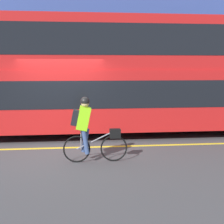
{
  "coord_description": "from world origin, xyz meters",
  "views": [
    {
      "loc": [
        0.51,
        -8.42,
        2.27
      ],
      "look_at": [
        1.45,
        0.3,
        1.0
      ],
      "focal_mm": 50.0,
      "sensor_mm": 36.0,
      "label": 1
    }
  ],
  "objects": [
    {
      "name": "cyclist_on_bike",
      "position": [
        0.73,
        -1.14,
        0.85
      ],
      "size": [
        1.55,
        0.32,
        1.58
      ],
      "color": "black",
      "rests_on": "ground_plane"
    },
    {
      "name": "road_center_line",
      "position": [
        0.0,
        0.25,
        0.0
      ],
      "size": [
        50.0,
        0.14,
        0.01
      ],
      "primitive_type": "cube",
      "color": "yellow",
      "rests_on": "ground_plane"
    },
    {
      "name": "ground_plane",
      "position": [
        0.0,
        0.0,
        0.0
      ],
      "size": [
        80.0,
        80.0,
        0.0
      ],
      "primitive_type": "plane",
      "color": "#424244"
    },
    {
      "name": "trash_bin",
      "position": [
        -2.38,
        5.14,
        0.59
      ],
      "size": [
        0.5,
        0.5,
        0.97
      ],
      "color": "#515156",
      "rests_on": "sidewalk_curb"
    },
    {
      "name": "sidewalk_curb",
      "position": [
        0.0,
        5.22,
        0.05
      ],
      "size": [
        60.0,
        1.76,
        0.1
      ],
      "color": "#A8A399",
      "rests_on": "ground_plane"
    },
    {
      "name": "street_sign_post",
      "position": [
        4.89,
        5.13,
        1.58
      ],
      "size": [
        0.36,
        0.09,
        2.66
      ],
      "color": "#59595B",
      "rests_on": "sidewalk_curb"
    },
    {
      "name": "bus",
      "position": [
        2.48,
        2.05,
        2.11
      ],
      "size": [
        10.87,
        2.61,
        3.82
      ],
      "color": "black",
      "rests_on": "ground_plane"
    },
    {
      "name": "building_facade",
      "position": [
        0.0,
        6.26,
        4.05
      ],
      "size": [
        60.0,
        0.3,
        8.1
      ],
      "color": "#33478C",
      "rests_on": "ground_plane"
    }
  ]
}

